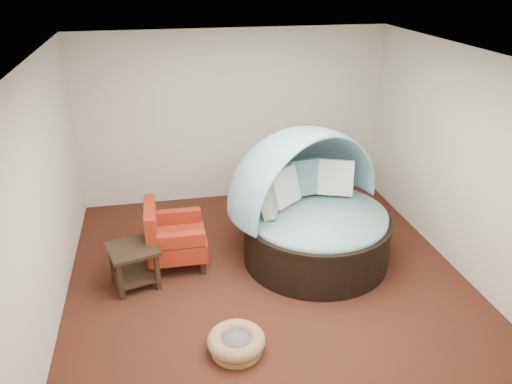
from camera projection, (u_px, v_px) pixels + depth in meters
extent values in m
plane|color=#472114|center=(266.00, 274.00, 6.51)|extent=(5.00, 5.00, 0.00)
plane|color=beige|center=(233.00, 117.00, 8.14)|extent=(5.00, 0.00, 5.00)
plane|color=beige|center=(342.00, 305.00, 3.70)|extent=(5.00, 0.00, 5.00)
plane|color=beige|center=(45.00, 194.00, 5.46)|extent=(0.00, 5.00, 5.00)
plane|color=beige|center=(458.00, 160.00, 6.38)|extent=(0.00, 5.00, 5.00)
plane|color=white|center=(269.00, 55.00, 5.33)|extent=(5.00, 5.00, 0.00)
cylinder|color=black|center=(316.00, 240.00, 6.73)|extent=(2.56, 2.56, 0.59)
cylinder|color=black|center=(317.00, 219.00, 6.59)|extent=(2.59, 2.59, 0.05)
cylinder|color=#7DB0B2|center=(317.00, 216.00, 6.57)|extent=(2.42, 2.42, 0.13)
cube|color=#3A6C51|center=(268.00, 196.00, 6.39)|extent=(0.44, 0.56, 0.52)
cube|color=white|center=(283.00, 187.00, 6.64)|extent=(0.56, 0.53, 0.52)
cube|color=#5B969E|center=(306.00, 177.00, 6.94)|extent=(0.53, 0.36, 0.52)
cube|color=white|center=(335.00, 177.00, 6.93)|extent=(0.56, 0.44, 0.52)
cylinder|color=olive|center=(236.00, 348.00, 5.22)|extent=(0.56, 0.56, 0.06)
torus|color=olive|center=(236.00, 341.00, 5.18)|extent=(0.63, 0.63, 0.16)
cylinder|color=#5F5B60|center=(236.00, 342.00, 5.18)|extent=(0.38, 0.38, 0.09)
cylinder|color=black|center=(155.00, 273.00, 6.38)|extent=(0.07, 0.07, 0.19)
cylinder|color=black|center=(154.00, 248.00, 6.93)|extent=(0.07, 0.07, 0.19)
cylinder|color=black|center=(203.00, 268.00, 6.48)|extent=(0.07, 0.07, 0.19)
cylinder|color=black|center=(199.00, 244.00, 7.03)|extent=(0.07, 0.07, 0.19)
cube|color=maroon|center=(177.00, 243.00, 6.61)|extent=(0.78, 0.78, 0.27)
cube|color=maroon|center=(151.00, 221.00, 6.40)|extent=(0.15, 0.77, 0.45)
cube|color=maroon|center=(181.00, 240.00, 6.23)|extent=(0.62, 0.13, 0.19)
cube|color=maroon|center=(178.00, 216.00, 6.82)|extent=(0.62, 0.13, 0.19)
cube|color=black|center=(132.00, 249.00, 6.09)|extent=(0.70, 0.70, 0.05)
cube|color=black|center=(135.00, 275.00, 6.25)|extent=(0.61, 0.61, 0.03)
cube|color=black|center=(121.00, 282.00, 5.93)|extent=(0.07, 0.07, 0.50)
cube|color=black|center=(112.00, 263.00, 6.29)|extent=(0.07, 0.07, 0.50)
cube|color=black|center=(158.00, 272.00, 6.11)|extent=(0.07, 0.07, 0.50)
cube|color=black|center=(147.00, 254.00, 6.48)|extent=(0.07, 0.07, 0.50)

